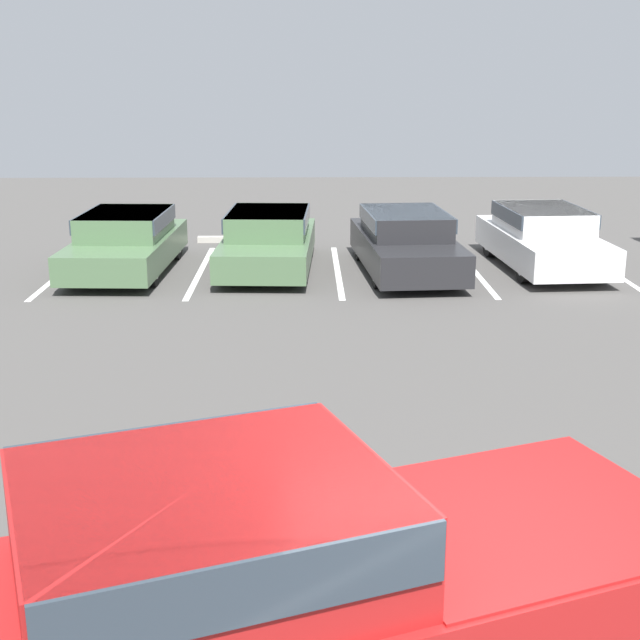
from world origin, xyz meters
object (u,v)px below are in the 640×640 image
(parked_sedan_b, at_px, (268,238))
(parked_sedan_c, at_px, (406,240))
(parked_sedan_d, at_px, (543,236))
(wheel_stop_curb, at_px, (238,239))
(parked_sedan_a, at_px, (126,240))
(pickup_truck, at_px, (259,603))

(parked_sedan_b, bearing_deg, parked_sedan_c, 85.06)
(parked_sedan_b, distance_m, parked_sedan_d, 5.77)
(wheel_stop_curb, bearing_deg, parked_sedan_b, -73.80)
(parked_sedan_a, distance_m, parked_sedan_b, 2.94)
(parked_sedan_d, relative_size, wheel_stop_curb, 2.32)
(parked_sedan_c, bearing_deg, parked_sedan_a, -95.94)
(pickup_truck, xyz_separation_m, wheel_stop_curb, (-1.35, 16.58, -0.80))
(parked_sedan_a, xyz_separation_m, parked_sedan_c, (5.78, -0.18, 0.01))
(parked_sedan_b, height_order, parked_sedan_d, parked_sedan_d)
(pickup_truck, bearing_deg, parked_sedan_a, 83.57)
(pickup_truck, height_order, parked_sedan_a, pickup_truck)
(parked_sedan_a, height_order, wheel_stop_curb, parked_sedan_a)
(parked_sedan_a, height_order, parked_sedan_c, parked_sedan_c)
(pickup_truck, bearing_deg, parked_sedan_b, 71.26)
(parked_sedan_a, distance_m, wheel_stop_curb, 3.86)
(parked_sedan_d, bearing_deg, parked_sedan_b, -93.94)
(pickup_truck, distance_m, wheel_stop_curb, 16.65)
(pickup_truck, xyz_separation_m, parked_sedan_b, (-0.47, 13.57, -0.22))
(pickup_truck, relative_size, wheel_stop_curb, 3.30)
(parked_sedan_b, xyz_separation_m, wheel_stop_curb, (-0.87, 3.01, -0.58))
(pickup_truck, distance_m, parked_sedan_b, 13.58)
(parked_sedan_b, height_order, parked_sedan_c, parked_sedan_c)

